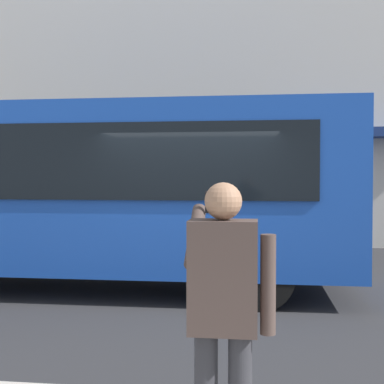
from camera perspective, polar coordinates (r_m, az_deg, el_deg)
ground_plane at (r=7.86m, az=0.08°, el=-12.15°), size 60.00×60.00×0.00m
building_facade_far at (r=14.97m, az=3.50°, el=17.63°), size 28.00×1.55×12.00m
red_bus at (r=8.87m, az=-12.44°, el=0.39°), size 9.05×2.54×3.08m
pedestrian_photographer at (r=3.09m, az=3.54°, el=-12.19°), size 0.53×0.52×1.70m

